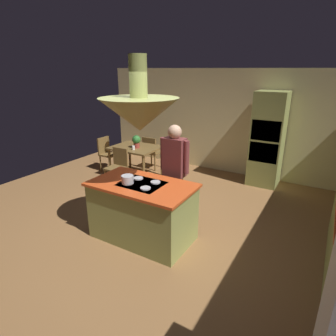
{
  "coord_description": "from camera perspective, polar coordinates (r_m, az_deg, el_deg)",
  "views": [
    {
      "loc": [
        2.32,
        -3.33,
        2.53
      ],
      "look_at": [
        0.1,
        0.4,
        1.0
      ],
      "focal_mm": 30.13,
      "sensor_mm": 36.0,
      "label": 1
    }
  ],
  "objects": [
    {
      "name": "dining_table",
      "position": [
        6.86,
        -6.56,
        3.48
      ],
      "size": [
        1.12,
        0.9,
        0.76
      ],
      "color": "brown",
      "rests_on": "ground"
    },
    {
      "name": "cup_on_table",
      "position": [
        6.59,
        -7.02,
        4.08
      ],
      "size": [
        0.07,
        0.07,
        0.09
      ],
      "primitive_type": "cylinder",
      "color": "white",
      "rests_on": "dining_table"
    },
    {
      "name": "cooking_pot_on_cooktop",
      "position": [
        4.19,
        -8.19,
        -2.29
      ],
      "size": [
        0.18,
        0.18,
        0.12
      ],
      "primitive_type": "cylinder",
      "color": "#B2B2B7",
      "rests_on": "kitchen_island"
    },
    {
      "name": "pendant_light_over_table",
      "position": [
        6.63,
        -6.96,
        13.49
      ],
      "size": [
        0.32,
        0.32,
        0.82
      ],
      "color": "#E0B266"
    },
    {
      "name": "range_hood",
      "position": [
        3.94,
        -5.83,
        11.12
      ],
      "size": [
        1.1,
        1.1,
        1.0
      ],
      "color": "#8C934C"
    },
    {
      "name": "ground",
      "position": [
        4.79,
        -3.56,
        -12.55
      ],
      "size": [
        8.16,
        8.16,
        0.0
      ],
      "primitive_type": "plane",
      "color": "olive"
    },
    {
      "name": "potted_plant_on_table",
      "position": [
        6.71,
        -6.41,
        5.48
      ],
      "size": [
        0.2,
        0.2,
        0.3
      ],
      "color": "#99382D",
      "rests_on": "dining_table"
    },
    {
      "name": "kitchen_island",
      "position": [
        4.41,
        -5.16,
        -8.62
      ],
      "size": [
        1.57,
        0.91,
        0.94
      ],
      "color": "#8C934C",
      "rests_on": "ground"
    },
    {
      "name": "person_at_island",
      "position": [
        4.69,
        1.3,
        0.05
      ],
      "size": [
        0.53,
        0.23,
        1.7
      ],
      "color": "tan",
      "rests_on": "ground"
    },
    {
      "name": "chair_at_corner",
      "position": [
        7.49,
        -12.26,
        3.27
      ],
      "size": [
        0.4,
        0.4,
        0.87
      ],
      "rotation": [
        0.0,
        0.0,
        1.57
      ],
      "color": "brown",
      "rests_on": "ground"
    },
    {
      "name": "chair_by_back_wall",
      "position": [
        7.43,
        -3.4,
        3.54
      ],
      "size": [
        0.4,
        0.4,
        0.87
      ],
      "rotation": [
        0.0,
        0.0,
        3.14
      ],
      "color": "brown",
      "rests_on": "ground"
    },
    {
      "name": "wall_back",
      "position": [
        7.28,
        11.81,
        9.08
      ],
      "size": [
        6.8,
        0.1,
        2.55
      ],
      "primitive_type": "cube",
      "color": "beige",
      "rests_on": "ground"
    },
    {
      "name": "chair_facing_island",
      "position": [
        6.41,
        -10.09,
        0.67
      ],
      "size": [
        0.4,
        0.4,
        0.87
      ],
      "color": "brown",
      "rests_on": "ground"
    },
    {
      "name": "oven_tower",
      "position": [
        6.66,
        19.46,
        5.44
      ],
      "size": [
        0.66,
        0.62,
        2.09
      ],
      "color": "#8C934C",
      "rests_on": "ground"
    }
  ]
}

